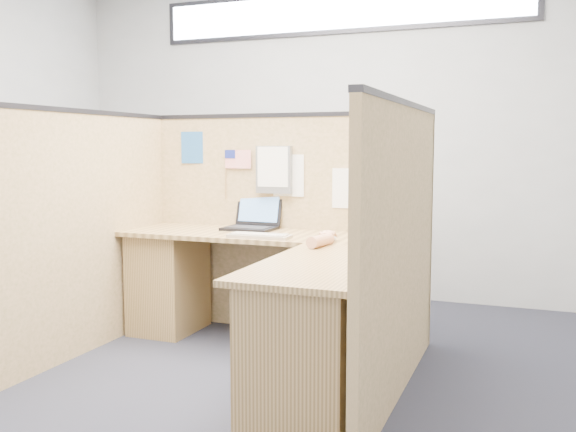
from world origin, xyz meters
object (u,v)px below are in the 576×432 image
at_px(keyboard, 259,236).
at_px(l_desk, 269,299).
at_px(laptop, 254,220).
at_px(mouse, 328,238).

bearing_deg(keyboard, l_desk, -54.32).
height_order(laptop, keyboard, laptop).
bearing_deg(l_desk, keyboard, 127.31).
xyz_separation_m(keyboard, mouse, (0.45, 0.00, 0.01)).
bearing_deg(laptop, keyboard, -60.01).
relative_size(l_desk, laptop, 5.62).
height_order(l_desk, laptop, laptop).
bearing_deg(laptop, mouse, -29.55).
xyz_separation_m(laptop, keyboard, (0.22, -0.40, -0.05)).
bearing_deg(mouse, laptop, 149.27).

